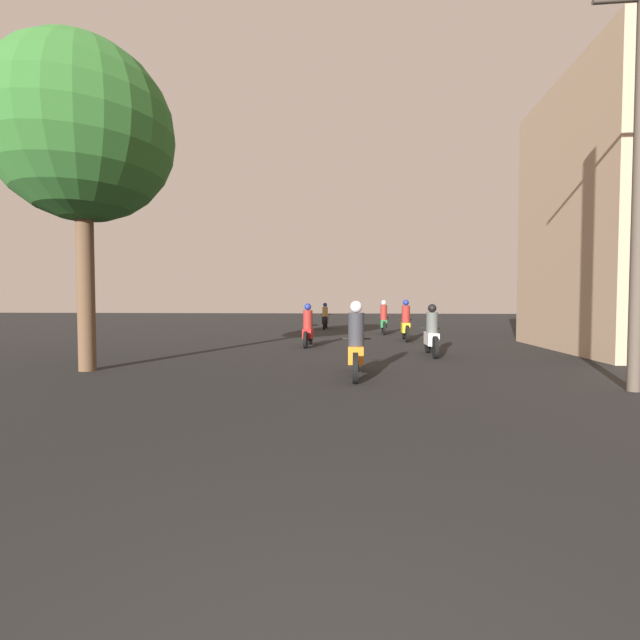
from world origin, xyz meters
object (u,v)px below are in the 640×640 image
object	(u,v)px
utility_pole_near	(639,173)
motorcycle_green	(384,320)
motorcycle_black	(325,318)
motorcycle_white	(432,335)
motorcycle_yellow	(406,324)
motorcycle_orange	(356,346)
motorcycle_red	(308,329)
street_tree	(83,133)

from	to	relation	value
utility_pole_near	motorcycle_green	bearing A→B (deg)	104.90
motorcycle_green	motorcycle_black	bearing A→B (deg)	132.67
motorcycle_white	motorcycle_yellow	distance (m)	4.82
motorcycle_orange	motorcycle_green	xyz separation A→B (m)	(1.16, 12.31, 0.02)
motorcycle_black	motorcycle_red	bearing A→B (deg)	-93.70
motorcycle_orange	motorcycle_black	xyz separation A→B (m)	(-2.00, 15.87, -0.02)
motorcycle_red	motorcycle_orange	bearing A→B (deg)	-73.88
motorcycle_green	utility_pole_near	world-z (taller)	utility_pole_near
utility_pole_near	motorcycle_orange	bearing A→B (deg)	168.54
motorcycle_orange	motorcycle_green	size ratio (longest dim) A/B	0.94
motorcycle_orange	motorcycle_red	xyz separation A→B (m)	(-1.74, 5.96, -0.03)
motorcycle_black	utility_pole_near	xyz separation A→B (m)	(6.68, -16.82, 3.04)
utility_pole_near	street_tree	distance (m)	10.78
motorcycle_yellow	motorcycle_green	bearing A→B (deg)	93.13
motorcycle_black	utility_pole_near	distance (m)	18.35
motorcycle_yellow	motorcycle_black	bearing A→B (deg)	110.56
motorcycle_orange	motorcycle_white	xyz separation A→B (m)	(2.08, 3.72, -0.04)
motorcycle_white	motorcycle_red	distance (m)	4.43
motorcycle_yellow	street_tree	size ratio (longest dim) A/B	0.29
motorcycle_red	utility_pole_near	bearing A→B (deg)	-47.22
motorcycle_white	motorcycle_black	xyz separation A→B (m)	(-4.07, 12.15, 0.02)
motorcycle_white	motorcycle_yellow	bearing A→B (deg)	84.00
motorcycle_orange	motorcycle_green	world-z (taller)	motorcycle_green
motorcycle_orange	motorcycle_black	world-z (taller)	motorcycle_orange
motorcycle_green	utility_pole_near	distance (m)	14.04
motorcycle_orange	utility_pole_near	bearing A→B (deg)	-5.66
motorcycle_yellow	motorcycle_green	distance (m)	3.83
motorcycle_yellow	motorcycle_green	world-z (taller)	motorcycle_yellow
motorcycle_yellow	utility_pole_near	world-z (taller)	utility_pole_near
motorcycle_green	street_tree	bearing A→B (deg)	-119.22
motorcycle_orange	motorcycle_white	world-z (taller)	motorcycle_orange
motorcycle_orange	motorcycle_green	distance (m)	12.36
motorcycle_green	motorcycle_white	bearing A→B (deg)	-82.76
motorcycle_white	motorcycle_red	size ratio (longest dim) A/B	1.01
motorcycle_red	utility_pole_near	world-z (taller)	utility_pole_near
street_tree	motorcycle_orange	bearing A→B (deg)	-2.19
motorcycle_white	street_tree	bearing A→B (deg)	-165.30
motorcycle_red	motorcycle_green	world-z (taller)	motorcycle_green
motorcycle_green	street_tree	distance (m)	14.71
motorcycle_red	motorcycle_black	world-z (taller)	motorcycle_black
motorcycle_orange	utility_pole_near	world-z (taller)	utility_pole_near
motorcycle_white	motorcycle_black	bearing A→B (deg)	99.65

